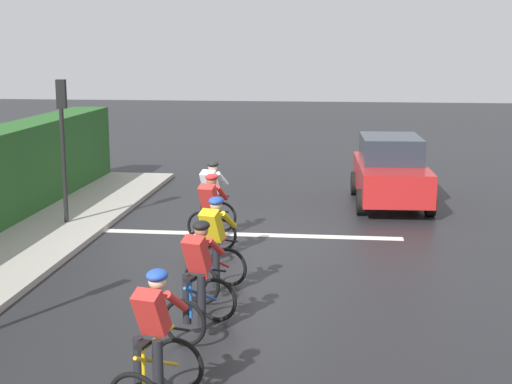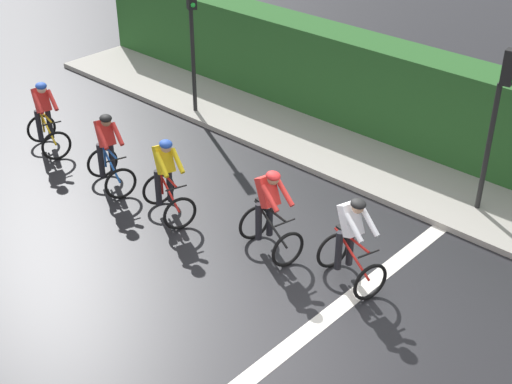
# 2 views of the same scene
# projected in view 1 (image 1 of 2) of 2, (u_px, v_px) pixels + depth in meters

# --- Properties ---
(ground_plane) EXTENTS (80.00, 80.00, 0.00)m
(ground_plane) POSITION_uv_depth(u_px,v_px,m) (238.00, 242.00, 15.88)
(ground_plane) COLOR black
(road_marking_stop_line) EXTENTS (7.00, 0.30, 0.01)m
(road_marking_stop_line) POSITION_uv_depth(u_px,v_px,m) (242.00, 234.00, 16.53)
(road_marking_stop_line) COLOR silver
(road_marking_stop_line) RESTS_ON ground
(cyclist_lead) EXTENTS (0.93, 1.22, 1.66)m
(cyclist_lead) POSITION_uv_depth(u_px,v_px,m) (155.00, 346.00, 8.41)
(cyclist_lead) COLOR black
(cyclist_lead) RESTS_ON ground
(cyclist_second) EXTENTS (0.95, 1.23, 1.66)m
(cyclist_second) POSITION_uv_depth(u_px,v_px,m) (199.00, 281.00, 10.70)
(cyclist_second) COLOR black
(cyclist_second) RESTS_ON ground
(cyclist_mid) EXTENTS (0.97, 1.23, 1.66)m
(cyclist_mid) POSITION_uv_depth(u_px,v_px,m) (214.00, 249.00, 12.37)
(cyclist_mid) COLOR black
(cyclist_mid) RESTS_ON ground
(cyclist_fourth) EXTENTS (0.90, 1.20, 1.66)m
(cyclist_fourth) POSITION_uv_depth(u_px,v_px,m) (210.00, 218.00, 14.58)
(cyclist_fourth) COLOR black
(cyclist_fourth) RESTS_ON ground
(cyclist_trailing) EXTENTS (0.96, 1.23, 1.66)m
(cyclist_trailing) POSITION_uv_depth(u_px,v_px,m) (211.00, 201.00, 16.14)
(cyclist_trailing) COLOR black
(cyclist_trailing) RESTS_ON ground
(car_red) EXTENTS (2.02, 4.17, 1.76)m
(car_red) POSITION_uv_depth(u_px,v_px,m) (391.00, 171.00, 19.54)
(car_red) COLOR #B21E1E
(car_red) RESTS_ON ground
(traffic_light_near_crossing) EXTENTS (0.23, 0.31, 3.34)m
(traffic_light_near_crossing) POSITION_uv_depth(u_px,v_px,m) (63.00, 130.00, 16.84)
(traffic_light_near_crossing) COLOR black
(traffic_light_near_crossing) RESTS_ON ground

